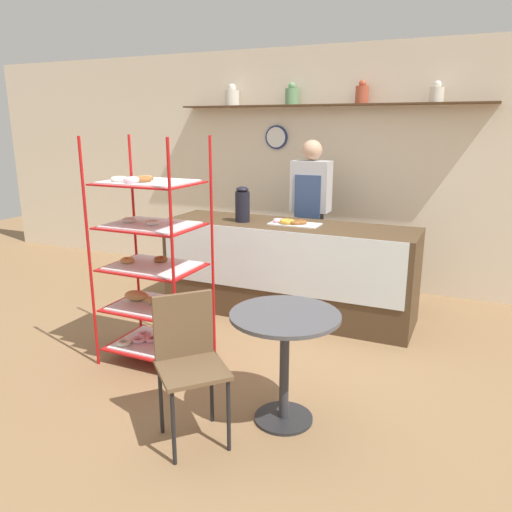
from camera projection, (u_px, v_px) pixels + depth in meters
name	position (u px, v px, depth m)	size (l,w,h in m)	color
ground_plane	(235.00, 362.00, 4.02)	(14.00, 14.00, 0.00)	olive
back_wall	(326.00, 167.00, 5.78)	(10.00, 0.30, 2.70)	beige
display_counter	(288.00, 269.00, 4.93)	(2.46, 0.71, 0.92)	#4C3823
pastry_rack	(151.00, 266.00, 3.88)	(0.77, 0.58, 1.77)	#B71414
person_worker	(310.00, 212.00, 5.36)	(0.40, 0.23, 1.70)	#282833
cafe_table	(285.00, 341.00, 3.09)	(0.69, 0.69, 0.73)	#262628
cafe_chair	(188.00, 352.00, 2.95)	(0.54, 0.54, 0.88)	black
coffee_carafe	(242.00, 205.00, 4.88)	(0.14, 0.14, 0.35)	black
donut_tray_counter	(292.00, 223.00, 4.76)	(0.48, 0.24, 0.05)	white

